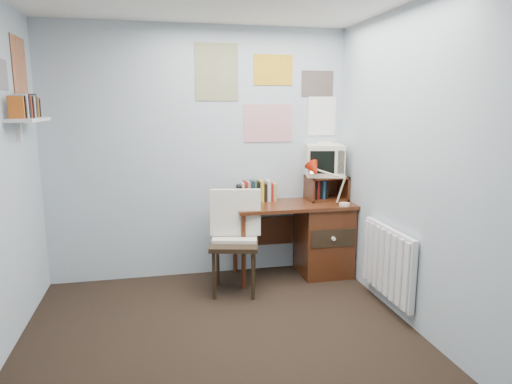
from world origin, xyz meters
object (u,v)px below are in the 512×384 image
(desk_chair, at_px, (234,245))
(crt_tv, at_px, (324,159))
(tv_riser, at_px, (326,188))
(wall_shelf, at_px, (29,120))
(desk_lamp, at_px, (345,186))
(radiator, at_px, (388,262))
(desk, at_px, (318,236))

(desk_chair, bearing_deg, crt_tv, 36.69)
(tv_riser, distance_m, wall_shelf, 2.83)
(desk_lamp, bearing_deg, tv_riser, 109.67)
(desk_chair, height_order, tv_riser, tv_riser)
(crt_tv, xyz_separation_m, radiator, (0.19, -1.06, -0.77))
(desk, bearing_deg, radiator, -72.76)
(desk, distance_m, crt_tv, 0.80)
(desk_lamp, relative_size, wall_shelf, 0.62)
(desk, bearing_deg, desk_chair, -161.84)
(tv_riser, distance_m, radiator, 1.15)
(desk_lamp, xyz_separation_m, tv_riser, (-0.06, 0.33, -0.07))
(desk_chair, height_order, wall_shelf, wall_shelf)
(desk_chair, bearing_deg, radiator, -13.48)
(tv_riser, height_order, radiator, tv_riser)
(radiator, bearing_deg, wall_shelf, 169.11)
(crt_tv, relative_size, wall_shelf, 0.60)
(tv_riser, bearing_deg, desk_lamp, -78.86)
(tv_riser, xyz_separation_m, crt_tv, (-0.02, 0.02, 0.30))
(desk, relative_size, tv_riser, 3.00)
(desk_lamp, xyz_separation_m, crt_tv, (-0.09, 0.35, 0.23))
(desk_chair, xyz_separation_m, radiator, (1.22, -0.62, -0.04))
(radiator, bearing_deg, desk_chair, 152.83)
(desk_lamp, bearing_deg, crt_tv, 112.57)
(tv_riser, bearing_deg, crt_tv, 138.38)
(crt_tv, distance_m, radiator, 1.32)
(desk_chair, xyz_separation_m, desk_lamp, (1.11, 0.09, 0.49))
(desk_lamp, height_order, crt_tv, crt_tv)
(crt_tv, distance_m, wall_shelf, 2.75)
(wall_shelf, bearing_deg, radiator, -10.89)
(desk_chair, distance_m, crt_tv, 1.33)
(desk, relative_size, radiator, 1.50)
(desk_lamp, distance_m, wall_shelf, 2.84)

